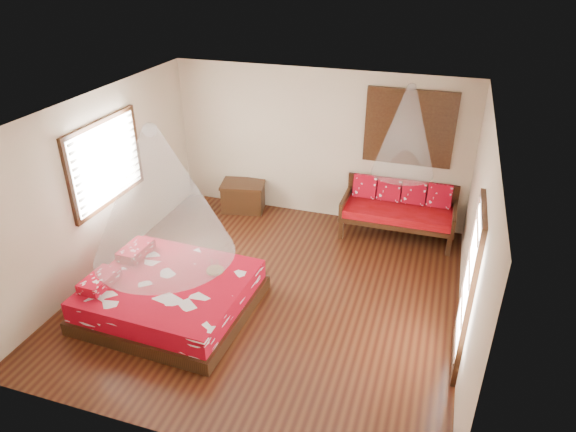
% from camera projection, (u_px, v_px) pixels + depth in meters
% --- Properties ---
extents(room, '(5.54, 5.54, 2.84)m').
position_uv_depth(room, '(268.00, 210.00, 7.13)').
color(room, black).
rests_on(room, ground).
extents(bed, '(2.29, 2.09, 0.65)m').
position_uv_depth(bed, '(170.00, 295.00, 7.31)').
color(bed, black).
rests_on(bed, floor).
extents(daybed, '(1.97, 0.88, 0.98)m').
position_uv_depth(daybed, '(399.00, 208.00, 9.12)').
color(daybed, black).
rests_on(daybed, floor).
extents(storage_chest, '(0.93, 0.75, 0.57)m').
position_uv_depth(storage_chest, '(243.00, 196.00, 10.10)').
color(storage_chest, black).
rests_on(storage_chest, floor).
extents(shutter_panel, '(1.52, 0.06, 1.32)m').
position_uv_depth(shutter_panel, '(409.00, 128.00, 8.75)').
color(shutter_panel, black).
rests_on(shutter_panel, wall_back).
extents(window_left, '(0.10, 1.74, 1.34)m').
position_uv_depth(window_left, '(106.00, 163.00, 7.89)').
color(window_left, black).
rests_on(window_left, wall_left).
extents(glazed_door, '(0.08, 1.02, 2.16)m').
position_uv_depth(glazed_door, '(467.00, 290.00, 6.05)').
color(glazed_door, black).
rests_on(glazed_door, floor).
extents(wine_tray, '(0.25, 0.25, 0.20)m').
position_uv_depth(wine_tray, '(215.00, 268.00, 7.37)').
color(wine_tray, brown).
rests_on(wine_tray, bed).
extents(mosquito_net_main, '(1.89, 1.89, 1.80)m').
position_uv_depth(mosquito_net_main, '(158.00, 194.00, 6.56)').
color(mosquito_net_main, white).
rests_on(mosquito_net_main, ceiling).
extents(mosquito_net_daybed, '(1.03, 1.03, 1.50)m').
position_uv_depth(mosquito_net_daybed, '(407.00, 131.00, 8.31)').
color(mosquito_net_daybed, white).
rests_on(mosquito_net_daybed, ceiling).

